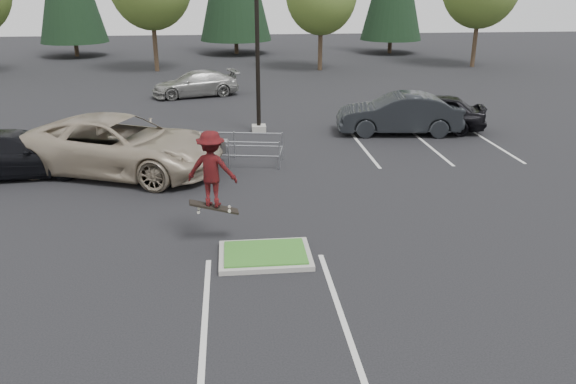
{
  "coord_description": "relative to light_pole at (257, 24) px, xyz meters",
  "views": [
    {
      "loc": [
        -0.69,
        -12.05,
        6.24
      ],
      "look_at": [
        0.71,
        1.5,
        1.1
      ],
      "focal_mm": 35.0,
      "sensor_mm": 36.0,
      "label": 1
    }
  ],
  "objects": [
    {
      "name": "car_r_black",
      "position": [
        7.5,
        -0.5,
        -3.74
      ],
      "size": [
        5.18,
        3.18,
        1.65
      ],
      "primitive_type": "imported",
      "rotation": [
        0.0,
        0.0,
        4.44
      ],
      "color": "black",
      "rests_on": "ground"
    },
    {
      "name": "grass_median",
      "position": [
        -0.5,
        -12.0,
        -4.48
      ],
      "size": [
        2.2,
        1.6,
        0.16
      ],
      "color": "#A3A298",
      "rests_on": "ground"
    },
    {
      "name": "light_pole",
      "position": [
        0.0,
        0.0,
        0.0
      ],
      "size": [
        0.7,
        0.6,
        10.12
      ],
      "color": "#A3A298",
      "rests_on": "ground"
    },
    {
      "name": "car_l_black",
      "position": [
        -8.5,
        -5.0,
        -3.8
      ],
      "size": [
        5.43,
        2.58,
        1.53
      ],
      "primitive_type": "imported",
      "rotation": [
        0.0,
        0.0,
        1.66
      ],
      "color": "black",
      "rests_on": "ground"
    },
    {
      "name": "car_r_charc",
      "position": [
        6.0,
        -0.86,
        -3.69
      ],
      "size": [
        5.44,
        2.41,
        1.73
      ],
      "primitive_type": "imported",
      "rotation": [
        0.0,
        0.0,
        4.6
      ],
      "color": "black",
      "rests_on": "ground"
    },
    {
      "name": "ground",
      "position": [
        -0.5,
        -12.0,
        -4.56
      ],
      "size": [
        120.0,
        120.0,
        0.0
      ],
      "primitive_type": "plane",
      "color": "black",
      "rests_on": "ground"
    },
    {
      "name": "cart_corral",
      "position": [
        -1.63,
        -4.37,
        -3.91
      ],
      "size": [
        3.8,
        1.9,
        1.03
      ],
      "rotation": [
        0.0,
        0.0,
        -0.17
      ],
      "color": "#95979D",
      "rests_on": "ground"
    },
    {
      "name": "car_far_silver",
      "position": [
        -3.1,
        8.53,
        -3.85
      ],
      "size": [
        5.26,
        3.24,
        1.42
      ],
      "primitive_type": "imported",
      "rotation": [
        0.0,
        0.0,
        4.99
      ],
      "color": "gray",
      "rests_on": "ground"
    },
    {
      "name": "stall_lines",
      "position": [
        -1.85,
        -5.98,
        -4.56
      ],
      "size": [
        22.62,
        17.6,
        0.01
      ],
      "color": "beige",
      "rests_on": "ground"
    },
    {
      "name": "skateboarder",
      "position": [
        -1.7,
        -11.0,
        -2.61
      ],
      "size": [
        1.36,
        0.98,
        2.15
      ],
      "rotation": [
        0.0,
        0.0,
        2.9
      ],
      "color": "black",
      "rests_on": "ground"
    },
    {
      "name": "car_l_tan",
      "position": [
        -5.11,
        -5.0,
        -3.58
      ],
      "size": [
        7.76,
        5.55,
        1.96
      ],
      "primitive_type": "imported",
      "rotation": [
        0.0,
        0.0,
        1.21
      ],
      "color": "gray",
      "rests_on": "ground"
    }
  ]
}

